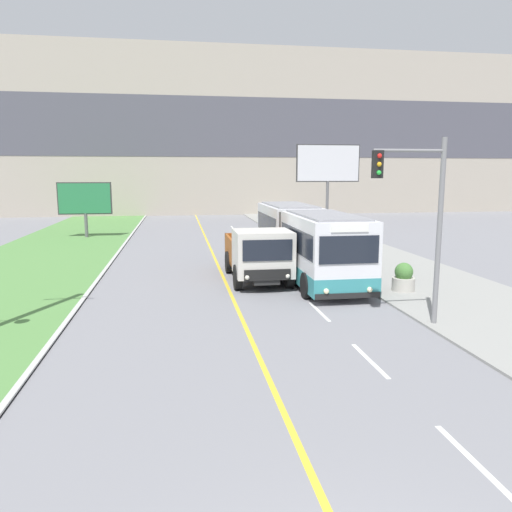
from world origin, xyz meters
TOP-DOWN VIEW (x-y plane):
  - lane_marking_centre at (0.38, 2.37)m, footprint 2.88×140.00m
  - apartment_block_background at (0.00, 57.65)m, footprint 80.00×8.04m
  - city_bus at (3.96, 19.29)m, footprint 2.65×12.81m
  - dump_truck at (1.43, 17.17)m, footprint 2.43×6.24m
  - traffic_light_mast at (5.20, 10.32)m, footprint 2.28×0.32m
  - billboard_large at (10.28, 36.42)m, footprint 5.32×0.24m
  - billboard_small at (-8.75, 34.69)m, footprint 3.85×0.24m
  - planter_round_near at (6.84, 14.61)m, footprint 0.90×0.90m
  - planter_round_second at (6.63, 19.81)m, footprint 0.95×0.95m

SIDE VIEW (x-z plane):
  - lane_marking_centre at x=0.38m, z-range 0.00..0.01m
  - planter_round_near at x=6.84m, z-range 0.01..1.14m
  - planter_round_second at x=6.63m, z-range 0.01..1.18m
  - dump_truck at x=1.43m, z-range 0.01..2.41m
  - city_bus at x=3.96m, z-range 0.03..3.10m
  - billboard_small at x=-8.75m, z-range 0.76..4.84m
  - traffic_light_mast at x=5.20m, z-range 0.79..6.55m
  - billboard_large at x=10.28m, z-range 1.79..8.85m
  - apartment_block_background at x=0.00m, z-range 0.00..18.83m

